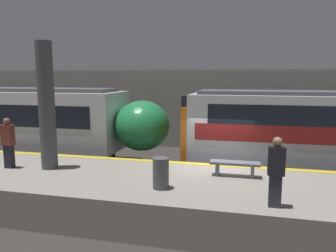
{
  "coord_description": "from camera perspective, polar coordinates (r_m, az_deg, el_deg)",
  "views": [
    {
      "loc": [
        0.94,
        -11.14,
        4.09
      ],
      "look_at": [
        -2.0,
        1.04,
        2.18
      ],
      "focal_mm": 35.0,
      "sensor_mm": 36.0,
      "label": 1
    }
  ],
  "objects": [
    {
      "name": "ground_plane",
      "position": [
        11.9,
        8.38,
        -11.54
      ],
      "size": [
        120.0,
        120.0,
        0.0
      ],
      "primitive_type": "plane",
      "color": "#33302D"
    },
    {
      "name": "platform",
      "position": [
        9.83,
        7.34,
        -12.62
      ],
      "size": [
        40.0,
        4.05,
        1.08
      ],
      "color": "gray",
      "rests_on": "ground"
    },
    {
      "name": "station_rear_barrier",
      "position": [
        18.44,
        10.58,
        2.7
      ],
      "size": [
        50.0,
        0.15,
        4.45
      ],
      "color": "#9E998E",
      "rests_on": "ground"
    },
    {
      "name": "support_pillar_near",
      "position": [
        11.3,
        -20.38,
        3.26
      ],
      "size": [
        0.52,
        0.52,
        4.13
      ],
      "color": "#47474C",
      "rests_on": "platform"
    },
    {
      "name": "person_waiting",
      "position": [
        8.0,
        18.29,
        -7.35
      ],
      "size": [
        0.38,
        0.24,
        1.66
      ],
      "color": "#2D2D38",
      "rests_on": "platform"
    },
    {
      "name": "person_walking",
      "position": [
        12.02,
        -26.08,
        -2.48
      ],
      "size": [
        0.38,
        0.24,
        1.67
      ],
      "color": "black",
      "rests_on": "platform"
    },
    {
      "name": "platform_bench",
      "position": [
        10.22,
        11.57,
        -6.74
      ],
      "size": [
        1.5,
        0.4,
        0.45
      ],
      "color": "slate",
      "rests_on": "platform"
    },
    {
      "name": "trash_bin",
      "position": [
        8.95,
        -1.27,
        -8.21
      ],
      "size": [
        0.44,
        0.44,
        0.85
      ],
      "color": "#4C4C51",
      "rests_on": "platform"
    }
  ]
}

